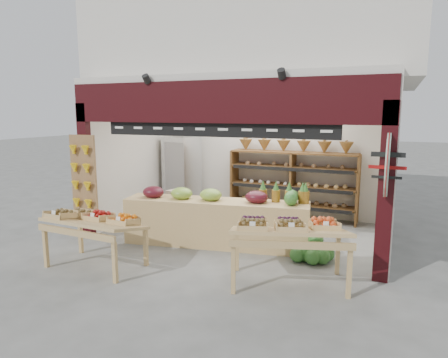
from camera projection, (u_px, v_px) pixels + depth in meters
ground at (235, 238)px, 7.98m from camera, size 60.00×60.00×0.00m
shop_structure at (263, 46)px, 8.79m from camera, size 6.36×5.12×5.40m
banana_board at (83, 183)px, 7.79m from camera, size 0.60×0.15×1.80m
gift_sign at (387, 165)px, 5.58m from camera, size 0.04×0.93×0.92m
back_shelving at (293, 169)px, 9.26m from camera, size 2.98×0.49×1.84m
refrigerator at (182, 173)px, 10.20m from camera, size 0.85×0.85×1.87m
cardboard_stack at (185, 212)px, 8.94m from camera, size 1.13×0.82×0.74m
mid_counter at (216, 221)px, 7.48m from camera, size 3.50×1.26×1.08m
display_table_left at (92, 220)px, 6.47m from camera, size 1.57×0.92×0.99m
display_table_right at (285, 228)px, 5.76m from camera, size 1.88×1.40×1.06m
watermelon_pile at (312, 250)px, 6.75m from camera, size 0.71×0.66×0.50m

